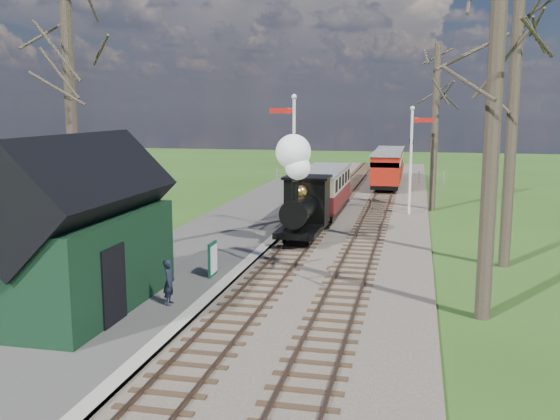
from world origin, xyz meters
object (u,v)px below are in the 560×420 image
Objects in this scene: sign_board at (213,259)px; person at (169,282)px; locomotive at (302,195)px; station_shed at (78,234)px; semaphore_far at (412,152)px; red_carriage_a at (386,170)px; coach at (324,189)px; red_carriage_b at (390,163)px; semaphore_near at (292,154)px; bench at (143,278)px.

person is (-0.23, -3.12, 0.08)m from sign_board.
locomotive is 6.75m from sign_board.
station_shed is 5.62× the size of sign_board.
semaphore_far reaches higher than red_carriage_a.
locomotive is at bearing 67.28° from station_shed.
coach is 17.06m from red_carriage_b.
locomotive is 0.62× the size of coach.
semaphore_near is 5.54× the size of sign_board.
station_shed reaches higher than bench.
station_shed is at bearing -104.00° from red_carriage_a.
bench is (-5.92, -31.30, -0.88)m from red_carriage_b.
station_shed is at bearing -123.04° from sign_board.
semaphore_near is at bearing -100.15° from coach.
bench is at bearing 62.30° from station_shed.
red_carriage_b is at bearing 90.00° from red_carriage_a.
sign_board is at bearing -105.56° from locomotive.
coach is 1.46× the size of red_carriage_a.
semaphore_far is 18.58m from person.
red_carriage_b is 31.87m from bench.
coach reaches higher than person.
station_shed is 28.52m from red_carriage_a.
red_carriage_a is 27.32m from person.
station_shed is 4.90× the size of person.
bench is (-3.31, -8.38, -1.49)m from locomotive.
semaphore_near reaches higher than bench.
locomotive is 3.45× the size of person.
sign_board is at bearing -98.18° from coach.
person is at bearing 18.02° from station_shed.
sign_board is 2.53m from bench.
person is at bearing -40.63° from bench.
person is (-4.62, -26.92, -0.59)m from red_carriage_a.
locomotive reaches higher than red_carriage_b.
coach is at bearing -158.73° from semaphore_far.
bench is at bearing 43.01° from person.
semaphore_far reaches higher than coach.
red_carriage_b is (0.00, 5.50, 0.00)m from red_carriage_a.
semaphore_far reaches higher than locomotive.
sign_board is (-4.39, -29.30, -0.68)m from red_carriage_b.
semaphore_far reaches higher than person.
locomotive is 9.78m from person.
station_shed is 1.29× the size of red_carriage_a.
semaphore_far is at bearing 21.27° from coach.
semaphore_near is 1.28× the size of red_carriage_b.
semaphore_near is at bearing 82.87° from sign_board.
station_shed is 4.84m from sign_board.
locomotive is 0.91× the size of red_carriage_b.
semaphore_near is 1.28× the size of red_carriage_a.
semaphore_far reaches higher than station_shed.
semaphore_far is 1.17× the size of red_carriage_b.
red_carriage_b is (6.90, 33.16, -0.83)m from station_shed.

